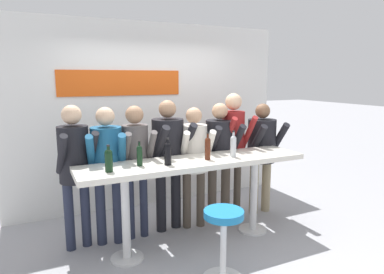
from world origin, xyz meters
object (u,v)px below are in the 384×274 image
bar_stool (223,234)px  wine_bottle_3 (140,155)px  person_left (107,161)px  wine_bottle_1 (168,152)px  person_center (168,152)px  person_right (220,150)px  wine_bottle_2 (233,145)px  person_center_right (194,154)px  person_rightmost (262,147)px  wine_bottle_0 (109,159)px  tasting_table (195,172)px  person_center_left (136,157)px  person_far_right (233,140)px  wine_bottle_4 (208,147)px  person_far_left (74,161)px

bar_stool → wine_bottle_3: bearing=125.4°
person_left → wine_bottle_1: 0.77m
person_left → person_center: person_center is taller
person_right → wine_bottle_2: person_right is taller
person_center_right → wine_bottle_1: bearing=-126.6°
person_left → person_center_right: size_ratio=1.03×
person_rightmost → wine_bottle_0: person_rightmost is taller
wine_bottle_3 → person_rightmost: bearing=13.3°
tasting_table → bar_stool: bearing=-96.1°
person_center → person_rightmost: size_ratio=1.05×
person_right → wine_bottle_1: 1.11m
bar_stool → person_center_left: person_center_left is taller
bar_stool → wine_bottle_2: bearing=52.9°
person_center_left → wine_bottle_1: 0.59m
person_rightmost → wine_bottle_2: 0.99m
wine_bottle_1 → wine_bottle_3: size_ratio=1.09×
person_center → person_rightmost: 1.42m
person_rightmost → wine_bottle_3: (-1.94, -0.46, 0.17)m
person_center_right → wine_bottle_0: size_ratio=5.80×
person_left → wine_bottle_3: size_ratio=6.02×
person_left → person_center_left: size_ratio=1.00×
person_center_left → person_left: bearing=-175.9°
bar_stool → person_far_right: person_far_right is taller
person_far_right → wine_bottle_4: 0.90m
wine_bottle_0 → wine_bottle_3: bearing=15.5°
person_center_left → wine_bottle_1: (0.20, -0.53, 0.14)m
wine_bottle_4 → wine_bottle_0: bearing=-178.3°
wine_bottle_4 → tasting_table: bearing=158.7°
person_left → wine_bottle_2: (1.38, -0.50, 0.16)m
person_center_right → person_far_right: size_ratio=0.91×
person_center_left → wine_bottle_4: bearing=-33.6°
tasting_table → person_center_left: person_center_left is taller
person_left → wine_bottle_2: person_left is taller
wine_bottle_2 → person_right: bearing=77.3°
bar_stool → wine_bottle_1: 1.03m
person_center → person_center_right: bearing=-20.5°
person_left → wine_bottle_1: bearing=-32.1°
person_left → person_far_right: size_ratio=0.93×
person_right → wine_bottle_4: 0.70m
bar_stool → person_far_right: (0.91, 1.31, 0.62)m
person_far_left → person_far_right: person_far_right is taller
person_center_left → person_right: (1.15, 0.01, -0.02)m
tasting_table → person_center_right: 0.48m
person_far_left → person_center: bearing=-6.4°
person_right → person_left: bearing=-178.4°
person_right → person_far_right: size_ratio=0.93×
bar_stool → wine_bottle_2: wine_bottle_2 is taller
person_rightmost → wine_bottle_0: bearing=-167.0°
person_rightmost → wine_bottle_4: 1.28m
person_far_right → wine_bottle_1: person_far_right is taller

